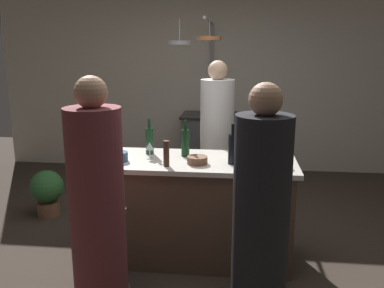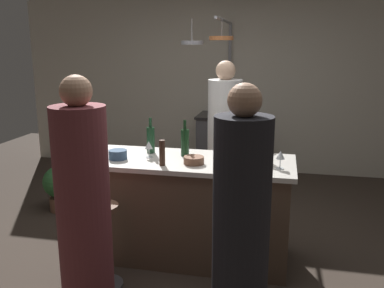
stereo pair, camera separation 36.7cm
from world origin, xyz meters
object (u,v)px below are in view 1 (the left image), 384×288
Objects in this scene: guest_left at (98,216)px; wine_bottle_dark at (232,148)px; wine_bottle_green at (150,140)px; stove_range at (210,145)px; guest_right at (261,226)px; chef at (217,146)px; potted_plant at (47,190)px; wine_glass_near_right_guest at (284,153)px; mixing_bowl_blue at (119,157)px; wine_bottle_red at (185,142)px; mixing_bowl_wooden at (197,160)px; bar_stool_left at (110,246)px; pepper_mill at (166,154)px; wine_glass_by_chef at (150,147)px; bar_stool_right at (256,254)px; wine_bottle_rose at (266,147)px; wine_bottle_white at (240,147)px.

guest_left is 5.04× the size of wine_bottle_dark.
guest_left reaches higher than wine_bottle_green.
guest_right is at bearing -80.89° from stove_range.
guest_right is 4.95× the size of wine_bottle_dark.
stove_range is 0.54× the size of guest_right.
chef is 1.03× the size of guest_right.
potted_plant is 3.56× the size of wine_glass_near_right_guest.
guest_left is (-0.66, -1.94, -0.01)m from chef.
wine_glass_near_right_guest is 0.94× the size of mixing_bowl_blue.
wine_bottle_red is at bearing -20.85° from potted_plant.
wine_bottle_green is at bearing -124.89° from chef.
stove_range is 2.67× the size of wine_bottle_dark.
mixing_bowl_wooden reaches higher than potted_plant.
mixing_bowl_blue is at bearing 97.04° from guest_left.
guest_right is 1.21m from bar_stool_left.
bar_stool_left is 1.31× the size of potted_plant.
stove_range is at bearing 96.84° from chef.
pepper_mill is 0.66× the size of wine_bottle_green.
bar_stool_left is 2.13× the size of wine_bottle_green.
wine_glass_by_chef reaches higher than mixing_bowl_wooden.
bar_stool_left is (-0.71, -1.57, -0.41)m from chef.
bar_stool_right is 0.83m from wine_glass_near_right_guest.
wine_bottle_green is (0.15, 0.77, 0.65)m from bar_stool_left.
bar_stool_right is at bearing -97.25° from wine_bottle_rose.
wine_bottle_rose is (0.09, 0.70, 0.63)m from bar_stool_right.
wine_bottle_rose is at bearing -2.26° from wine_bottle_red.
bar_stool_right is 0.41× the size of guest_left.
bar_stool_right is 2.12× the size of wine_bottle_red.
wine_bottle_dark is at bearing -26.36° from wine_bottle_red.
guest_left reaches higher than mixing_bowl_wooden.
guest_left is at bearing -82.26° from bar_stool_left.
mixing_bowl_wooden is at bearing -25.88° from potted_plant.
wine_bottle_green is 0.96× the size of wine_bottle_dark.
wine_bottle_green reaches higher than mixing_bowl_wooden.
wine_bottle_red is 1.12× the size of wine_bottle_rose.
potted_plant is at bearing 157.99° from wine_bottle_dark.
pepper_mill is 0.72× the size of wine_bottle_white.
chef is 1.77m from bar_stool_left.
mixing_bowl_blue reaches higher than potted_plant.
potted_plant is 2.31m from wine_bottle_white.
chef is at bearing 117.94° from wine_bottle_rose.
bar_stool_left is 2.12× the size of wine_bottle_red.
wine_bottle_dark is at bearing -147.89° from wine_bottle_rose.
mixing_bowl_wooden is (0.46, -0.27, -0.09)m from wine_bottle_green.
bar_stool_left is at bearing -149.29° from wine_bottle_rose.
bar_stool_right is 2.04× the size of wine_bottle_dark.
wine_bottle_green is (-0.93, 1.15, 0.26)m from guest_right.
wine_bottle_dark is 0.30m from mixing_bowl_wooden.
wine_bottle_white is 0.38m from wine_glass_near_right_guest.
wine_glass_by_chef is (-0.77, -0.05, -0.01)m from wine_bottle_white.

